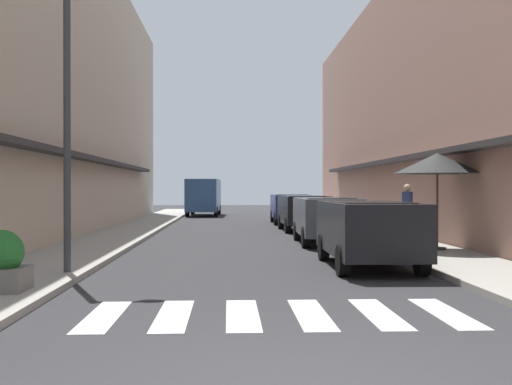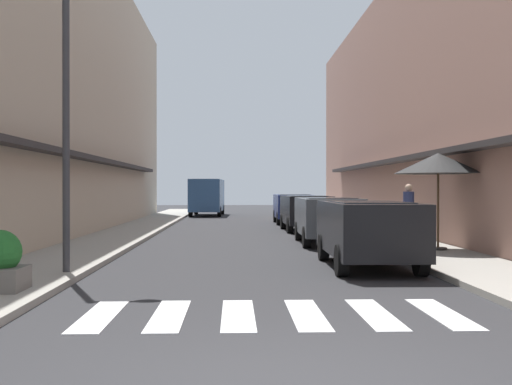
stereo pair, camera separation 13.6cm
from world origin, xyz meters
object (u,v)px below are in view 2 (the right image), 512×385
object	(u,v)px
parked_car_near	(368,226)
parked_car_distant	(293,205)
parked_car_far	(306,209)
cafe_umbrella	(438,164)
pedestrian_walking_near	(409,211)
parked_car_mid	(328,215)
street_lamp	(75,90)
delivery_van	(207,194)

from	to	relation	value
parked_car_near	parked_car_distant	size ratio (longest dim) A/B	1.04
parked_car_far	parked_car_distant	size ratio (longest dim) A/B	0.97
parked_car_far	cafe_umbrella	size ratio (longest dim) A/B	1.56
parked_car_near	pedestrian_walking_near	distance (m)	6.08
parked_car_far	pedestrian_walking_near	world-z (taller)	pedestrian_walking_near
parked_car_distant	pedestrian_walking_near	xyz separation A→B (m)	(2.48, -11.96, 0.14)
pedestrian_walking_near	parked_car_mid	bearing A→B (deg)	151.71
street_lamp	parked_car_distant	bearing A→B (deg)	72.17
parked_car_mid	street_lamp	size ratio (longest dim) A/B	0.72
parked_car_far	delivery_van	xyz separation A→B (m)	(-4.70, 15.00, 0.49)
delivery_van	street_lamp	distance (m)	28.49
cafe_umbrella	pedestrian_walking_near	bearing A→B (deg)	90.32
parked_car_near	cafe_umbrella	size ratio (longest dim) A/B	1.67
parked_car_near	parked_car_mid	xyz separation A→B (m)	(-0.00, 5.94, -0.00)
parked_car_mid	parked_car_far	xyz separation A→B (m)	(0.00, 6.07, -0.00)
cafe_umbrella	delivery_van	bearing A→B (deg)	106.54
parked_car_distant	street_lamp	world-z (taller)	street_lamp
parked_car_near	parked_car_far	xyz separation A→B (m)	(0.00, 12.01, -0.00)
cafe_umbrella	street_lamp	bearing A→B (deg)	-154.16
parked_car_near	parked_car_far	bearing A→B (deg)	90.00
parked_car_far	delivery_van	bearing A→B (deg)	107.39
parked_car_mid	delivery_van	size ratio (longest dim) A/B	0.77
parked_car_far	cafe_umbrella	bearing A→B (deg)	-74.86
pedestrian_walking_near	street_lamp	bearing A→B (deg)	-160.50
delivery_van	cafe_umbrella	xyz separation A→B (m)	(7.19, -24.22, 1.01)
parked_car_far	parked_car_near	bearing A→B (deg)	-90.00
street_lamp	pedestrian_walking_near	xyz separation A→B (m)	(8.55, 6.91, -2.63)
parked_car_far	street_lamp	size ratio (longest dim) A/B	0.68
cafe_umbrella	pedestrian_walking_near	world-z (taller)	cafe_umbrella
parked_car_near	parked_car_distant	world-z (taller)	same
parked_car_distant	pedestrian_walking_near	size ratio (longest dim) A/B	2.33
parked_car_mid	parked_car_distant	xyz separation A→B (m)	(0.00, 11.57, -0.00)
parked_car_near	parked_car_distant	distance (m)	17.51
parked_car_mid	parked_car_far	size ratio (longest dim) A/B	1.05
street_lamp	cafe_umbrella	distance (m)	9.60
cafe_umbrella	parked_car_near	bearing A→B (deg)	-131.78
cafe_umbrella	parked_car_distant	bearing A→B (deg)	99.62
parked_car_far	delivery_van	distance (m)	15.73
parked_car_mid	parked_car_far	world-z (taller)	same
parked_car_mid	parked_car_far	distance (m)	6.07
parked_car_distant	delivery_van	distance (m)	10.61
parked_car_mid	street_lamp	bearing A→B (deg)	-129.77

